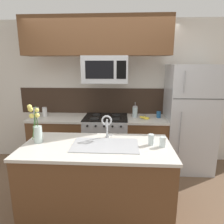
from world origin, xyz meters
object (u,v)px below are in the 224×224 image
at_px(refrigerator, 189,118).
at_px(spare_glass, 163,142).
at_px(drinking_glass, 151,140).
at_px(microwave, 105,70).
at_px(coffee_tin, 159,115).
at_px(storage_jar_tall, 36,112).
at_px(stove_range, 106,141).
at_px(french_press, 135,112).
at_px(flower_vase, 37,130).
at_px(sink_faucet, 107,124).
at_px(banana_bunch, 145,118).
at_px(storage_jar_medium, 45,112).

distance_m(refrigerator, spare_glass, 1.44).
distance_m(drinking_glass, spare_glass, 0.13).
height_order(microwave, coffee_tin, microwave).
bearing_deg(storage_jar_tall, stove_range, 1.86).
bearing_deg(drinking_glass, stove_range, 117.67).
bearing_deg(storage_jar_tall, french_press, 3.29).
height_order(refrigerator, french_press, refrigerator).
relative_size(stove_range, flower_vase, 1.94).
xyz_separation_m(refrigerator, sink_faucet, (-1.33, -1.05, 0.20)).
bearing_deg(banana_bunch, drinking_glass, -92.23).
height_order(storage_jar_tall, flower_vase, flower_vase).
xyz_separation_m(sink_faucet, flower_vase, (-0.81, -0.17, -0.04)).
bearing_deg(storage_jar_tall, microwave, 0.88).
xyz_separation_m(microwave, spare_glass, (0.75, -1.23, -0.77)).
height_order(storage_jar_medium, sink_faucet, sink_faucet).
height_order(microwave, storage_jar_tall, microwave).
relative_size(french_press, sink_faucet, 0.87).
relative_size(spare_glass, flower_vase, 0.25).
height_order(microwave, french_press, microwave).
relative_size(storage_jar_tall, drinking_glass, 1.35).
height_order(banana_bunch, spare_glass, spare_glass).
relative_size(microwave, flower_vase, 1.56).
bearing_deg(refrigerator, drinking_glass, -123.48).
height_order(stove_range, storage_jar_tall, storage_jar_tall).
xyz_separation_m(spare_glass, flower_vase, (-1.46, 0.04, 0.10)).
height_order(storage_jar_tall, coffee_tin, storage_jar_tall).
bearing_deg(spare_glass, microwave, 121.51).
height_order(sink_faucet, flower_vase, flower_vase).
bearing_deg(refrigerator, flower_vase, -150.26).
relative_size(storage_jar_medium, coffee_tin, 1.48).
height_order(storage_jar_tall, banana_bunch, storage_jar_tall).
relative_size(refrigerator, banana_bunch, 9.63).
height_order(storage_jar_medium, french_press, french_press).
bearing_deg(sink_faucet, storage_jar_medium, 138.65).
height_order(refrigerator, banana_bunch, refrigerator).
xyz_separation_m(stove_range, storage_jar_tall, (-1.23, -0.04, 0.53)).
relative_size(stove_range, drinking_glass, 7.27).
bearing_deg(refrigerator, coffee_tin, 176.64).
xyz_separation_m(microwave, drinking_glass, (0.63, -1.18, -0.77)).
bearing_deg(spare_glass, flower_vase, 178.30).
height_order(stove_range, banana_bunch, banana_bunch).
bearing_deg(drinking_glass, microwave, 118.08).
bearing_deg(coffee_tin, banana_bunch, -156.16).
relative_size(stove_range, refrigerator, 0.51).
distance_m(stove_range, spare_glass, 1.54).
height_order(microwave, spare_glass, microwave).
height_order(french_press, drinking_glass, french_press).
distance_m(stove_range, storage_jar_medium, 1.23).
distance_m(banana_bunch, sink_faucet, 1.14).
relative_size(refrigerator, french_press, 6.82).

